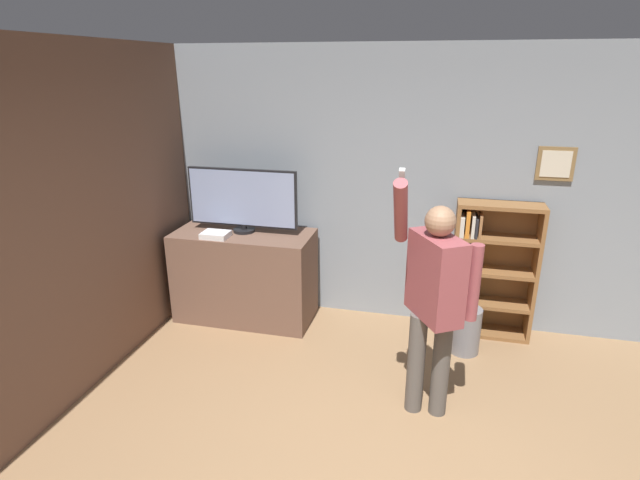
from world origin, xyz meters
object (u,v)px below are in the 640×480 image
person (434,294)px  waste_bin (466,330)px  game_console (216,235)px  bookshelf (485,271)px  television (243,200)px

person → waste_bin: (0.31, 0.94, -0.77)m
game_console → bookshelf: bearing=9.5°
game_console → waste_bin: bearing=0.5°
television → waste_bin: bearing=-5.4°
television → person: person is taller
television → bookshelf: 2.44m
person → waste_bin: bearing=130.2°
television → game_console: television is taller
game_console → person: bearing=-23.8°
bookshelf → game_console: bearing=-170.5°
waste_bin → bookshelf: bearing=69.2°
waste_bin → television: bearing=174.6°
person → game_console: bearing=-145.1°
person → waste_bin: 1.25m
person → television: bearing=-152.8°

